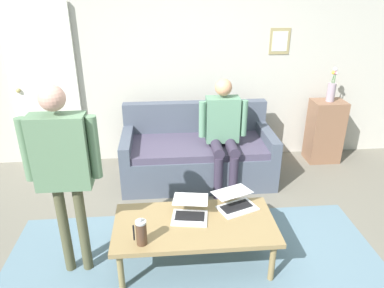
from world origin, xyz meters
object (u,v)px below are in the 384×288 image
laptop_left (235,202)px  person_seated (223,129)px  french_press (141,232)px  person_standing (62,161)px  side_shelf (325,131)px  couch (197,154)px  coffee_table (195,227)px  laptop_center (190,211)px  flower_vase (332,90)px  interior_door (45,89)px

laptop_left → person_seated: person_seated is taller
french_press → person_standing: size_ratio=0.15×
side_shelf → couch: bearing=10.8°
french_press → side_shelf: 3.12m
side_shelf → coffee_table: bearing=43.7°
person_seated → laptop_center: bearing=68.1°
flower_vase → french_press: bearing=41.3°
couch → side_shelf: 1.78m
couch → side_shelf: size_ratio=2.14×
interior_door → laptop_center: 2.63m
couch → person_seated: person_seated is taller
coffee_table → person_seated: (-0.44, -1.27, 0.36)m
flower_vase → person_seated: 1.60m
laptop_center → french_press: size_ratio=1.60×
interior_door → coffee_table: interior_door is taller
person_seated → laptop_left: bearing=86.9°
laptop_left → side_shelf: bearing=-133.3°
flower_vase → person_standing: size_ratio=0.27×
coffee_table → person_standing: (0.99, -0.00, 0.66)m
laptop_left → flower_vase: 2.30m
interior_door → laptop_left: (-2.07, 1.86, -0.57)m
coffee_table → flower_vase: (-1.92, -1.84, 0.62)m
interior_door → laptop_left: size_ratio=4.86×
interior_door → french_press: bearing=118.9°
laptop_center → coffee_table: bearing=107.4°
laptop_left → side_shelf: 2.24m
person_standing → interior_door: bearing=-71.2°
person_standing → couch: bearing=-127.8°
laptop_center → side_shelf: side_shelf is taller
flower_vase → laptop_center: bearing=41.7°
side_shelf → person_seated: person_seated is taller
french_press → person_standing: 0.79m
couch → laptop_left: bearing=99.2°
side_shelf → flower_vase: 0.57m
couch → coffee_table: (0.17, 1.50, 0.06)m
interior_door → person_standing: size_ratio=1.28×
coffee_table → person_standing: person_standing is taller
coffee_table → laptop_center: laptop_center is taller
interior_door → couch: size_ratio=1.14×
french_press → person_seated: bearing=-120.1°
laptop_center → french_press: 0.52m
french_press → flower_vase: bearing=-138.7°
interior_door → person_standing: (-0.70, 2.06, 0.00)m
french_press → person_standing: (0.56, -0.23, 0.51)m
laptop_center → flower_vase: size_ratio=0.87×
interior_door → laptop_center: interior_door is taller
laptop_center → person_standing: person_standing is taller
laptop_left → person_standing: (1.37, 0.20, 0.57)m
coffee_table → french_press: size_ratio=5.72×
laptop_center → person_standing: size_ratio=0.24×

